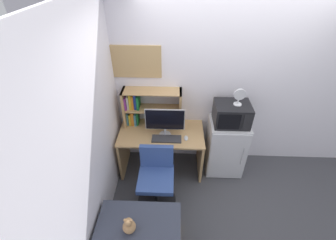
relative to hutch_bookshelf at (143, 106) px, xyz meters
name	(u,v)px	position (x,y,z in m)	size (l,w,h in m)	color
wall_back	(255,89)	(1.60, 0.14, 0.25)	(6.40, 0.04, 2.60)	silver
wall_left	(73,172)	(-0.42, -1.48, 0.25)	(0.04, 4.40, 2.60)	silver
desk	(162,144)	(0.27, -0.21, -0.53)	(1.24, 0.66, 0.74)	tan
hutch_bookshelf	(143,106)	(0.00, 0.00, 0.00)	(0.85, 0.25, 0.58)	tan
monitor	(165,121)	(0.33, -0.27, -0.06)	(0.55, 0.17, 0.44)	#B7B7BC
keyboard	(167,139)	(0.36, -0.37, -0.30)	(0.41, 0.16, 0.02)	#333338
computer_mouse	(186,138)	(0.63, -0.35, -0.29)	(0.06, 0.11, 0.03)	silver
mini_fridge	(225,146)	(1.25, -0.17, -0.60)	(0.55, 0.51, 0.91)	silver
microwave	(232,114)	(1.25, -0.16, 0.01)	(0.48, 0.39, 0.31)	black
desk_fan	(239,96)	(1.30, -0.17, 0.30)	(0.16, 0.11, 0.24)	silver
desk_chair	(156,181)	(0.24, -0.81, -0.66)	(0.53, 0.53, 0.87)	black
teddy_bear	(129,226)	(0.02, -1.55, -0.48)	(0.14, 0.14, 0.21)	#AD7F51
wall_corkboard	(133,62)	(-0.11, 0.11, 0.64)	(0.75, 0.02, 0.44)	tan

